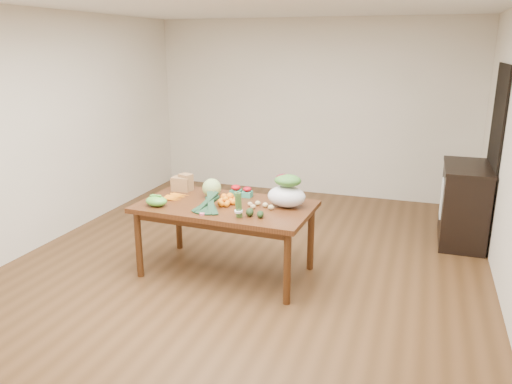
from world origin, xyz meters
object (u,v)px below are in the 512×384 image
(mandarin_cluster, at_px, (225,201))
(asparagus_bundle, at_px, (239,205))
(paper_bag, at_px, (181,182))
(cabinet, at_px, (464,204))
(cabbage, at_px, (212,188))
(kale_bunch, at_px, (207,204))
(dining_table, at_px, (226,239))
(salad_bag, at_px, (287,192))

(mandarin_cluster, bearing_deg, asparagus_bundle, -50.67)
(paper_bag, bearing_deg, cabinet, 25.60)
(cabbage, bearing_deg, asparagus_bundle, -46.40)
(mandarin_cluster, relative_size, kale_bunch, 0.45)
(dining_table, height_order, paper_bag, paper_bag)
(mandarin_cluster, relative_size, asparagus_bundle, 0.72)
(dining_table, xyz_separation_m, mandarin_cluster, (0.01, -0.02, 0.42))
(dining_table, xyz_separation_m, salad_bag, (0.60, 0.13, 0.52))
(mandarin_cluster, bearing_deg, dining_table, 112.81)
(kale_bunch, bearing_deg, salad_bag, 33.10)
(paper_bag, bearing_deg, cabbage, -16.38)
(dining_table, xyz_separation_m, cabbage, (-0.23, 0.19, 0.48))
(asparagus_bundle, bearing_deg, salad_bag, 56.93)
(dining_table, bearing_deg, cabinet, 39.00)
(kale_bunch, bearing_deg, mandarin_cluster, 74.01)
(cabbage, xyz_separation_m, asparagus_bundle, (0.50, -0.53, 0.02))
(mandarin_cluster, bearing_deg, kale_bunch, -108.46)
(cabinet, xyz_separation_m, asparagus_bundle, (-2.09, -2.09, 0.40))
(cabinet, height_order, kale_bunch, cabinet)
(dining_table, height_order, salad_bag, salad_bag)
(asparagus_bundle, xyz_separation_m, salad_bag, (0.33, 0.47, 0.02))
(dining_table, distance_m, cabbage, 0.56)
(cabbage, bearing_deg, kale_bunch, -72.09)
(cabinet, xyz_separation_m, paper_bag, (-3.01, -1.44, 0.37))
(asparagus_bundle, bearing_deg, kale_bunch, 172.55)
(dining_table, height_order, mandarin_cluster, mandarin_cluster)
(cabbage, bearing_deg, paper_bag, 163.62)
(cabinet, bearing_deg, salad_bag, -137.28)
(mandarin_cluster, bearing_deg, cabinet, 36.90)
(asparagus_bundle, bearing_deg, cabbage, 136.07)
(cabinet, xyz_separation_m, mandarin_cluster, (-2.35, -1.77, 0.33))
(paper_bag, xyz_separation_m, kale_bunch, (0.57, -0.59, -0.01))
(asparagus_bundle, bearing_deg, dining_table, 131.06)
(kale_bunch, bearing_deg, paper_bag, 136.50)
(kale_bunch, height_order, asparagus_bundle, asparagus_bundle)
(salad_bag, bearing_deg, paper_bag, 171.69)
(kale_bunch, bearing_deg, asparagus_bundle, -7.45)
(mandarin_cluster, height_order, kale_bunch, kale_bunch)
(cabinet, bearing_deg, kale_bunch, -140.28)
(cabinet, relative_size, asparagus_bundle, 4.08)
(dining_table, height_order, cabbage, cabbage)
(paper_bag, height_order, mandarin_cluster, paper_bag)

